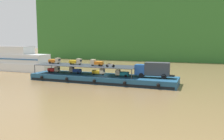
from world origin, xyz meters
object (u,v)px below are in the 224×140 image
(cargo_barge, at_px, (102,78))
(mini_truck_upper_mid, at_px, (76,62))
(motorcycle_upper_port, at_px, (110,65))
(mini_truck_lower_fore, at_px, (122,73))
(mini_truck_lower_aft, at_px, (75,70))
(mini_truck_upper_stern, at_px, (55,61))
(passenger_ferry_upstream, at_px, (13,60))
(covered_lorry, at_px, (153,69))
(mini_truck_lower_mid, at_px, (99,72))
(mini_truck_lower_stern, at_px, (54,69))
(mini_truck_upper_fore, at_px, (97,63))

(cargo_barge, height_order, mini_truck_upper_mid, mini_truck_upper_mid)
(motorcycle_upper_port, bearing_deg, mini_truck_upper_mid, 165.76)
(mini_truck_lower_fore, bearing_deg, cargo_barge, 175.20)
(mini_truck_lower_aft, height_order, mini_truck_upper_mid, mini_truck_upper_mid)
(mini_truck_upper_stern, bearing_deg, cargo_barge, -3.09)
(mini_truck_lower_fore, distance_m, passenger_ferry_upstream, 39.31)
(covered_lorry, xyz_separation_m, mini_truck_lower_mid, (-11.89, -0.14, -1.00))
(passenger_ferry_upstream, bearing_deg, motorcycle_upper_port, -16.84)
(mini_truck_upper_mid, bearing_deg, passenger_ferry_upstream, 162.26)
(mini_truck_lower_stern, xyz_separation_m, motorcycle_upper_port, (14.96, -1.88, 1.74))
(mini_truck_lower_stern, height_order, mini_truck_upper_mid, mini_truck_upper_mid)
(mini_truck_lower_aft, bearing_deg, mini_truck_lower_mid, -3.41)
(mini_truck_lower_fore, relative_size, mini_truck_upper_fore, 1.01)
(mini_truck_lower_fore, height_order, motorcycle_upper_port, motorcycle_upper_port)
(cargo_barge, xyz_separation_m, mini_truck_upper_mid, (-6.63, 0.45, 3.44))
(cargo_barge, bearing_deg, motorcycle_upper_port, -35.15)
(mini_truck_lower_mid, distance_m, passenger_ferry_upstream, 33.86)
(mini_truck_lower_fore, distance_m, motorcycle_upper_port, 3.07)
(passenger_ferry_upstream, bearing_deg, mini_truck_upper_fore, -16.27)
(mini_truck_upper_fore, bearing_deg, motorcycle_upper_port, -21.66)
(mini_truck_upper_mid, bearing_deg, covered_lorry, -0.63)
(mini_truck_lower_stern, relative_size, passenger_ferry_upstream, 0.10)
(mini_truck_lower_stern, height_order, passenger_ferry_upstream, passenger_ferry_upstream)
(mini_truck_lower_fore, bearing_deg, mini_truck_upper_fore, -179.54)
(mini_truck_lower_mid, bearing_deg, covered_lorry, 0.69)
(mini_truck_lower_stern, height_order, mini_truck_upper_fore, mini_truck_upper_fore)
(mini_truck_lower_mid, height_order, mini_truck_upper_stern, mini_truck_upper_stern)
(mini_truck_lower_stern, relative_size, mini_truck_upper_stern, 1.01)
(mini_truck_lower_stern, distance_m, passenger_ferry_upstream, 23.06)
(motorcycle_upper_port, bearing_deg, mini_truck_lower_stern, 172.84)
(cargo_barge, distance_m, mini_truck_lower_stern, 12.30)
(mini_truck_lower_stern, height_order, mini_truck_lower_mid, same)
(covered_lorry, bearing_deg, mini_truck_upper_fore, -176.72)
(mini_truck_lower_stern, relative_size, mini_truck_upper_mid, 1.00)
(cargo_barge, bearing_deg, mini_truck_lower_mid, 171.77)
(mini_truck_upper_mid, distance_m, motorcycle_upper_port, 9.68)
(mini_truck_lower_stern, distance_m, mini_truck_lower_fore, 16.98)
(mini_truck_lower_stern, distance_m, mini_truck_upper_mid, 5.95)
(covered_lorry, xyz_separation_m, mini_truck_upper_mid, (-17.78, 0.20, 1.00))
(mini_truck_upper_mid, distance_m, passenger_ferry_upstream, 28.13)
(mini_truck_lower_aft, relative_size, mini_truck_upper_fore, 1.01)
(mini_truck_lower_fore, height_order, passenger_ferry_upstream, passenger_ferry_upstream)
(cargo_barge, bearing_deg, covered_lorry, 1.29)
(cargo_barge, relative_size, motorcycle_upper_port, 16.95)
(mini_truck_lower_fore, height_order, mini_truck_upper_fore, mini_truck_upper_fore)
(mini_truck_lower_mid, relative_size, mini_truck_lower_fore, 0.99)
(mini_truck_lower_fore, bearing_deg, mini_truck_upper_stern, 176.43)
(mini_truck_upper_mid, xyz_separation_m, passenger_ferry_upstream, (-26.77, 8.56, -1.14))
(mini_truck_lower_stern, distance_m, mini_truck_lower_aft, 5.36)
(mini_truck_upper_stern, relative_size, mini_truck_upper_fore, 1.00)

